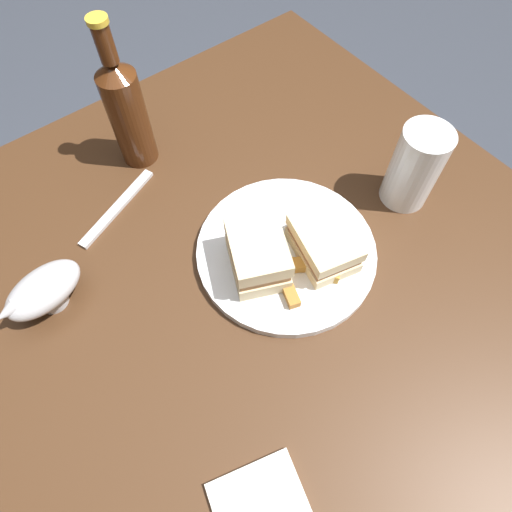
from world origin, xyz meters
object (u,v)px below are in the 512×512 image
cider_bottle (127,110)px  fork (117,207)px  sandwich_half_left (258,255)px  sandwich_half_right (324,243)px  napkin (260,504)px  pint_glass (413,171)px  plate (286,251)px  gravy_boat (43,291)px

cider_bottle → fork: size_ratio=1.46×
sandwich_half_left → sandwich_half_right: sandwich_half_left is taller
napkin → sandwich_half_right: bearing=-143.7°
pint_glass → cider_bottle: bearing=-48.9°
plate → sandwich_half_left: 0.07m
gravy_boat → cider_bottle: size_ratio=0.51×
pint_glass → fork: size_ratio=0.80×
cider_bottle → pint_glass: bearing=131.1°
gravy_boat → cider_bottle: cider_bottle is taller
plate → napkin: size_ratio=2.59×
sandwich_half_left → gravy_boat: size_ratio=0.95×
sandwich_half_right → pint_glass: size_ratio=0.86×
sandwich_half_right → fork: bearing=-53.7°
plate → sandwich_half_right: size_ratio=2.29×
sandwich_half_left → sandwich_half_right: 0.10m
pint_glass → fork: pint_glass is taller
napkin → gravy_boat: bearing=-78.3°
plate → cider_bottle: cider_bottle is taller
napkin → cider_bottle: bearing=-106.6°
pint_glass → napkin: 0.53m
plate → cider_bottle: bearing=-76.7°
plate → pint_glass: 0.24m
plate → fork: plate is taller
fork → napkin: bearing=-121.3°
gravy_boat → napkin: 0.41m
plate → napkin: plate is taller
sandwich_half_right → gravy_boat: size_ratio=0.92×
sandwich_half_right → pint_glass: 0.20m
plate → napkin: bearing=45.2°
gravy_boat → sandwich_half_left: bearing=151.9°
cider_bottle → sandwich_half_right: bearing=107.6°
plate → napkin: (0.25, 0.25, -0.00)m
sandwich_half_left → cider_bottle: cider_bottle is taller
plate → napkin: 0.35m
sandwich_half_left → gravy_boat: bearing=-28.1°
plate → sandwich_half_right: sandwich_half_right is taller
gravy_boat → fork: (-0.16, -0.09, -0.04)m
sandwich_half_right → cider_bottle: size_ratio=0.47×
plate → pint_glass: (-0.24, 0.03, 0.05)m
plate → sandwich_half_right: 0.07m
pint_glass → cider_bottle: cider_bottle is taller
sandwich_half_left → cider_bottle: (0.02, -0.32, 0.05)m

